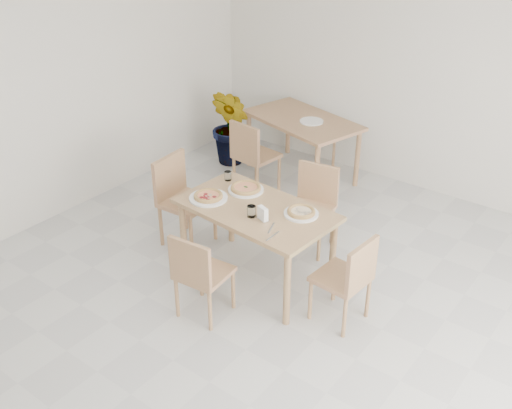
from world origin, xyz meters
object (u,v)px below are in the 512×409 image
Objects in this scene: second_table at (302,126)px; plate_empty at (312,121)px; pizza_margherita at (246,188)px; tumbler_a at (228,176)px; chair_back_s at (252,153)px; potted_plant at (232,127)px; napkin_holder at (263,214)px; chair_back_n at (343,124)px; chair_east at (349,275)px; pizza_pepperoni at (208,196)px; plate_mushroom at (301,214)px; chair_south at (198,271)px; chair_west at (180,194)px; pizza_mushroom at (301,211)px; chair_north at (313,201)px; plate_pepperoni at (208,198)px; plate_margherita at (246,190)px; main_table at (256,217)px; tumbler_b at (251,211)px.

second_table is 0.18m from plate_empty.
pizza_margherita is 0.28m from tumbler_a.
potted_plant reaches higher than chair_back_s.
chair_back_n is at bearing 126.29° from napkin_holder.
napkin_holder reaches higher than second_table.
pizza_pepperoni is at bearing -81.85° from chair_east.
plate_mushroom is 2.32m from second_table.
second_table is at bearing 100.73° from tumbler_a.
chair_south is at bearing 123.29° from chair_back_s.
plate_empty is 0.27× the size of potted_plant.
tumbler_a is (-0.27, 0.07, 0.01)m from pizza_margherita.
chair_south is 2.43× the size of pizza_pepperoni.
pizza_mushroom is (1.39, 0.06, 0.25)m from chair_west.
chair_back_n is (-0.46, 2.60, -0.29)m from pizza_margherita.
napkin_holder is at bearing -51.25° from chair_back_n.
pizza_pepperoni is at bearing -113.86° from chair_west.
chair_north is 6.67× the size of napkin_holder.
plate_pepperoni is (-0.53, -0.95, 0.27)m from chair_north.
chair_east is 2.93× the size of pizza_mushroom.
plate_pepperoni is 0.37m from pizza_margherita.
plate_margherita is (-0.24, 0.93, 0.29)m from chair_south.
potted_plant reaches higher than pizza_mushroom.
chair_back_s reaches higher than main_table.
chair_east is 1.59m from tumbler_a.
chair_north is 0.82× the size of potted_plant.
plate_pepperoni is 2.25m from second_table.
potted_plant is (-1.33, 1.94, -0.24)m from plate_pepperoni.
chair_west reaches higher than plate_mushroom.
napkin_holder is (0.45, -0.34, 0.05)m from plate_margherita.
pizza_margherita is (-0.24, 0.93, 0.31)m from chair_south.
plate_mushroom is (0.41, 0.87, 0.29)m from chair_south.
chair_east is at bearing 152.74° from chair_back_s.
plate_margherita is 0.02m from pizza_margherita.
napkin_holder is at bearing -1.05° from pizza_pepperoni.
chair_north is 1.50m from plate_empty.
chair_back_n is (-0.91, 2.94, -0.32)m from napkin_holder.
tumbler_a is at bearing -149.39° from chair_north.
napkin_holder is at bearing -34.12° from main_table.
main_table is at bearing -36.32° from pizza_margherita.
main_table is at bearing -52.35° from second_table.
plate_margherita is 0.48m from tumbler_b.
plate_mushroom is 2.90m from chair_back_n.
plate_empty is at bearing -136.06° from chair_east.
potted_plant is at bearing -114.68° from chair_back_n.
pizza_mushroom is at bearing -102.07° from chair_east.
tumbler_b reaches higher than second_table.
chair_north is 2.15m from chair_back_n.
tumbler_a is (-0.51, 1.00, 0.33)m from chair_south.
plate_empty is (-1.71, 2.08, 0.29)m from chair_east.
chair_south reaches higher than plate_margherita.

